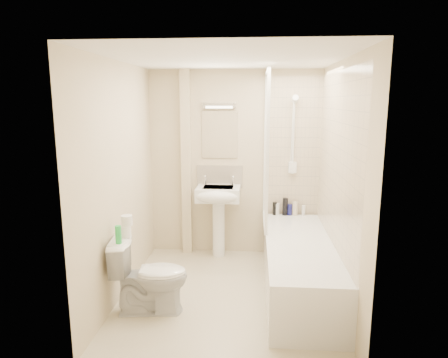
{
  "coord_description": "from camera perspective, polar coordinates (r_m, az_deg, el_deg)",
  "views": [
    {
      "loc": [
        0.26,
        -3.89,
        2.01
      ],
      "look_at": [
        -0.05,
        0.2,
        1.2
      ],
      "focal_mm": 32.0,
      "sensor_mm": 36.0,
      "label": 1
    }
  ],
  "objects": [
    {
      "name": "floor",
      "position": [
        4.38,
        0.51,
        -16.17
      ],
      "size": [
        2.5,
        2.5,
        0.0
      ],
      "primitive_type": "plane",
      "color": "beige",
      "rests_on": "ground"
    },
    {
      "name": "wall_back",
      "position": [
        5.21,
        1.47,
        2.17
      ],
      "size": [
        2.2,
        0.02,
        2.4
      ],
      "primitive_type": "cube",
      "color": "beige",
      "rests_on": "ground"
    },
    {
      "name": "wall_left",
      "position": [
        4.2,
        -14.63,
        -0.36
      ],
      "size": [
        0.02,
        2.5,
        2.4
      ],
      "primitive_type": "cube",
      "color": "beige",
      "rests_on": "ground"
    },
    {
      "name": "wall_right",
      "position": [
        4.06,
        16.23,
        -0.83
      ],
      "size": [
        0.02,
        2.5,
        2.4
      ],
      "primitive_type": "cube",
      "color": "beige",
      "rests_on": "ground"
    },
    {
      "name": "ceiling",
      "position": [
        3.91,
        0.57,
        16.85
      ],
      "size": [
        2.2,
        2.5,
        0.02
      ],
      "primitive_type": "cube",
      "color": "white",
      "rests_on": "wall_back"
    },
    {
      "name": "tile_back",
      "position": [
        5.18,
        9.81,
        4.48
      ],
      "size": [
        0.7,
        0.01,
        1.75
      ],
      "primitive_type": "cube",
      "color": "beige",
      "rests_on": "wall_back"
    },
    {
      "name": "tile_right",
      "position": [
        4.16,
        15.84,
        2.62
      ],
      "size": [
        0.01,
        2.1,
        1.75
      ],
      "primitive_type": "cube",
      "color": "beige",
      "rests_on": "wall_right"
    },
    {
      "name": "pipe_boxing",
      "position": [
        5.22,
        -5.39,
        2.14
      ],
      "size": [
        0.12,
        0.12,
        2.4
      ],
      "primitive_type": "cube",
      "color": "beige",
      "rests_on": "ground"
    },
    {
      "name": "splashback",
      "position": [
        5.24,
        -0.63,
        0.34
      ],
      "size": [
        0.6,
        0.02,
        0.3
      ],
      "primitive_type": "cube",
      "color": "beige",
      "rests_on": "wall_back"
    },
    {
      "name": "mirror",
      "position": [
        5.16,
        -0.65,
        6.35
      ],
      "size": [
        0.46,
        0.01,
        0.6
      ],
      "primitive_type": "cube",
      "color": "white",
      "rests_on": "wall_back"
    },
    {
      "name": "strip_light",
      "position": [
        5.12,
        -0.68,
        10.45
      ],
      "size": [
        0.42,
        0.07,
        0.07
      ],
      "primitive_type": "cube",
      "color": "silver",
      "rests_on": "wall_back"
    },
    {
      "name": "bathtub",
      "position": [
        4.41,
        10.64,
        -12.04
      ],
      "size": [
        0.7,
        2.1,
        0.55
      ],
      "color": "white",
      "rests_on": "ground"
    },
    {
      "name": "shower_screen",
      "position": [
        4.72,
        6.07,
        4.25
      ],
      "size": [
        0.04,
        0.92,
        1.8
      ],
      "color": "white",
      "rests_on": "bathtub"
    },
    {
      "name": "shower_fixture",
      "position": [
        5.12,
        9.88,
        5.76
      ],
      "size": [
        0.1,
        0.16,
        0.99
      ],
      "color": "white",
      "rests_on": "wall_back"
    },
    {
      "name": "pedestal_sink",
      "position": [
        5.08,
        -0.85,
        -3.29
      ],
      "size": [
        0.55,
        0.5,
        1.06
      ],
      "color": "white",
      "rests_on": "ground"
    },
    {
      "name": "bottle_black_a",
      "position": [
        5.24,
        7.26,
        -4.21
      ],
      "size": [
        0.05,
        0.05,
        0.17
      ],
      "primitive_type": "cylinder",
      "color": "black",
      "rests_on": "bathtub"
    },
    {
      "name": "bottle_white_a",
      "position": [
        5.24,
        7.61,
        -4.3
      ],
      "size": [
        0.06,
        0.06,
        0.15
      ],
      "primitive_type": "cylinder",
      "color": "white",
      "rests_on": "bathtub"
    },
    {
      "name": "bottle_black_b",
      "position": [
        5.24,
        8.72,
        -3.92
      ],
      "size": [
        0.07,
        0.07,
        0.22
      ],
      "primitive_type": "cylinder",
      "color": "black",
      "rests_on": "bathtub"
    },
    {
      "name": "bottle_blue",
      "position": [
        5.25,
        9.36,
        -4.35
      ],
      "size": [
        0.06,
        0.06,
        0.14
      ],
      "primitive_type": "cylinder",
      "color": "navy",
      "rests_on": "bathtub"
    },
    {
      "name": "bottle_cream",
      "position": [
        5.26,
        10.13,
        -4.2
      ],
      "size": [
        0.07,
        0.07,
        0.17
      ],
      "primitive_type": "cylinder",
      "color": "beige",
      "rests_on": "bathtub"
    },
    {
      "name": "bottle_white_b",
      "position": [
        5.27,
        11.29,
        -4.43
      ],
      "size": [
        0.05,
        0.05,
        0.13
      ],
      "primitive_type": "cylinder",
      "color": "white",
      "rests_on": "bathtub"
    },
    {
      "name": "toilet",
      "position": [
        3.99,
        -10.54,
        -13.42
      ],
      "size": [
        0.57,
        0.8,
        0.73
      ],
      "primitive_type": "imported",
      "rotation": [
        0.0,
        0.0,
        1.68
      ],
      "color": "white",
      "rests_on": "ground"
    },
    {
      "name": "toilet_roll_lower",
      "position": [
        3.96,
        -13.86,
        -7.27
      ],
      "size": [
        0.1,
        0.1,
        0.11
      ],
      "primitive_type": "cylinder",
      "color": "white",
      "rests_on": "toilet"
    },
    {
      "name": "toilet_roll_upper",
      "position": [
        3.94,
        -13.73,
        -5.77
      ],
      "size": [
        0.11,
        0.11,
        0.1
      ],
      "primitive_type": "cylinder",
      "color": "white",
      "rests_on": "toilet_roll_lower"
    },
    {
      "name": "green_bottle",
      "position": [
        3.79,
        -14.86,
        -7.69
      ],
      "size": [
        0.06,
        0.06,
        0.17
      ],
      "primitive_type": "cylinder",
      "color": "green",
      "rests_on": "toilet"
    }
  ]
}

